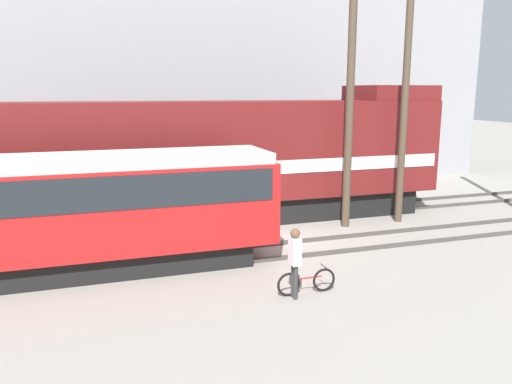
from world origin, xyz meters
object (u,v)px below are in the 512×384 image
freight_locomotive (194,161)px  utility_pole_center (404,107)px  person (295,256)px  streetcar (50,209)px  utility_pole_left (350,102)px  bicycle (307,282)px

freight_locomotive → utility_pole_center: utility_pole_center is taller
freight_locomotive → person: bearing=-83.5°
person → utility_pole_center: 9.41m
streetcar → utility_pole_left: 10.74m
person → utility_pole_left: bearing=51.6°
freight_locomotive → streetcar: bearing=-138.2°
bicycle → person: 0.89m
freight_locomotive → bicycle: freight_locomotive is taller
utility_pole_center → person: bearing=-140.3°
person → utility_pole_center: size_ratio=0.20×
streetcar → bicycle: (6.11, -3.30, -1.59)m
freight_locomotive → streetcar: (-4.83, -4.32, -0.55)m
utility_pole_left → utility_pole_center: (2.32, 0.00, -0.19)m
freight_locomotive → utility_pole_left: size_ratio=2.16×
freight_locomotive → utility_pole_left: 6.16m
freight_locomotive → person: 7.94m
streetcar → utility_pole_left: size_ratio=1.33×
streetcar → person: size_ratio=6.92×
person → utility_pole_left: size_ratio=0.19×
bicycle → utility_pole_left: (4.05, 5.46, 4.34)m
streetcar → utility_pole_center: size_ratio=1.39×
bicycle → person: bearing=-159.3°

